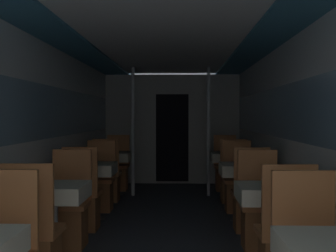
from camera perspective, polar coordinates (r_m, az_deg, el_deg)
name	(u,v)px	position (r m, az deg, el deg)	size (l,w,h in m)	color
wall_left	(47,136)	(5.45, -14.54, -1.14)	(0.05, 10.16, 2.14)	silver
wall_right	(286,136)	(5.36, 14.14, -1.18)	(0.05, 10.16, 2.14)	silver
ceiling_panel	(165,40)	(5.30, -0.32, 10.45)	(2.68, 10.16, 0.07)	white
bulkhead_far	(172,129)	(9.21, 0.52, -0.41)	(2.63, 0.09, 2.14)	#A8A8A3
dining_table_left_1	(53,196)	(4.36, -13.81, -8.29)	(0.58, 0.58, 0.72)	#4C4C51
chair_left_near_1	(34,249)	(3.90, -16.06, -14.21)	(0.40, 0.40, 0.98)	#9C5B31
chair_left_far_1	(69,217)	(4.95, -12.03, -10.84)	(0.40, 0.40, 0.98)	#9C5B31
dining_table_left_2	(92,172)	(6.11, -9.25, -5.52)	(0.58, 0.58, 0.72)	#4C4C51
chair_left_near_2	(83,204)	(5.61, -10.34, -9.39)	(0.40, 0.40, 0.98)	#9C5B31
chair_left_far_2	(100,189)	(6.70, -8.33, -7.64)	(0.40, 0.40, 0.98)	#9C5B31
dining_table_left_3	(113,159)	(7.89, -6.76, -3.97)	(0.58, 0.58, 0.72)	#4C4C51
chair_left_near_3	(107,182)	(7.37, -7.39, -6.81)	(0.40, 0.40, 0.98)	#9C5B31
chair_left_far_3	(117,173)	(8.48, -6.19, -5.75)	(0.40, 0.40, 0.98)	#9C5B31
support_pole_left_3	(133,132)	(7.82, -4.30, -0.68)	(0.06, 0.06, 2.14)	silver
dining_table_right_1	(271,197)	(4.28, 12.40, -8.46)	(0.58, 0.58, 0.72)	#4C4C51
chair_right_near_1	(284,251)	(3.81, 14.01, -14.57)	(0.40, 0.40, 0.98)	#9C5B31
chair_right_far_1	(260,219)	(4.88, 11.12, -11.01)	(0.40, 0.40, 0.98)	#9C5B31
dining_table_right_2	(243,172)	(6.05, 9.17, -5.58)	(0.58, 0.58, 0.72)	#4C4C51
chair_right_near_2	(250,205)	(5.55, 9.93, -9.51)	(0.40, 0.40, 0.98)	#9C5B31
chair_right_far_2	(238,190)	(6.65, 8.52, -7.71)	(0.40, 0.40, 0.98)	#9C5B31
dining_table_right_3	(229,159)	(7.84, 7.43, -4.00)	(0.58, 0.58, 0.72)	#4C4C51
chair_right_near_3	(232,183)	(7.32, 7.87, -6.87)	(0.40, 0.40, 0.98)	#9C5B31
chair_right_far_3	(226,174)	(8.43, 7.03, -5.79)	(0.40, 0.40, 0.98)	#9C5B31
support_pole_right_3	(208,132)	(7.79, 4.95, -0.69)	(0.06, 0.06, 2.14)	silver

